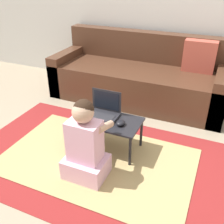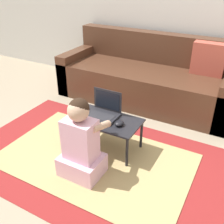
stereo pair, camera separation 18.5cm
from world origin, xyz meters
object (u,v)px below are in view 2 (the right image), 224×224
laptop (103,112)px  computer_mouse (119,123)px  person_seated (81,144)px  laptop_desk (106,122)px  couch (147,79)px

laptop → computer_mouse: laptop is taller
laptop → person_seated: size_ratio=0.42×
laptop → laptop_desk: bearing=-39.4°
computer_mouse → person_seated: person_seated is taller
laptop_desk → laptop: size_ratio=2.18×
couch → laptop: couch is taller
couch → laptop: bearing=-89.1°
couch → laptop_desk: size_ratio=3.40×
laptop_desk → person_seated: (0.01, -0.40, 0.02)m
laptop_desk → computer_mouse: computer_mouse is taller
laptop_desk → person_seated: 0.40m
computer_mouse → person_seated: bearing=-111.3°
couch → person_seated: (0.08, -1.56, 0.02)m
laptop_desk → laptop: bearing=140.6°
couch → laptop_desk: couch is taller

